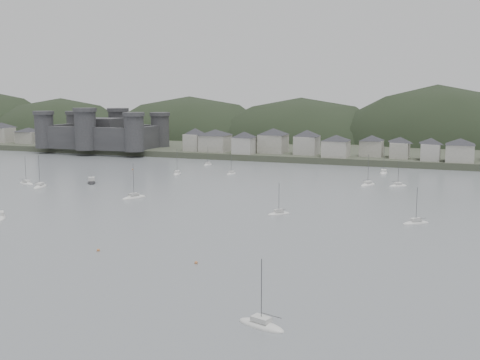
% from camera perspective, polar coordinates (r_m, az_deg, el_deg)
% --- Properties ---
extents(ground, '(900.00, 900.00, 0.00)m').
position_cam_1_polar(ground, '(121.98, -12.56, -7.77)').
color(ground, slate).
rests_on(ground, ground).
extents(far_shore_land, '(900.00, 250.00, 3.00)m').
position_cam_1_polar(far_shore_land, '(399.30, 11.16, 3.81)').
color(far_shore_land, '#383D2D').
rests_on(far_shore_land, ground).
extents(forested_ridge, '(851.55, 103.94, 102.57)m').
position_cam_1_polar(forested_ridge, '(374.68, 11.18, 1.54)').
color(forested_ridge, black).
rests_on(forested_ridge, ground).
extents(castle, '(66.00, 43.00, 20.00)m').
position_cam_1_polar(castle, '(334.09, -13.13, 4.46)').
color(castle, '#353537').
rests_on(castle, far_shore_land).
extents(waterfront_town, '(451.48, 28.46, 12.92)m').
position_cam_1_polar(waterfront_town, '(282.53, 17.61, 3.09)').
color(waterfront_town, '#9C9A8E').
rests_on(waterfront_town, far_shore_land).
extents(moored_fleet, '(260.10, 179.21, 13.23)m').
position_cam_1_polar(moored_fleet, '(189.82, -5.99, -1.68)').
color(moored_fleet, silver).
rests_on(moored_fleet, ground).
extents(motor_launch_far, '(6.85, 8.21, 3.91)m').
position_cam_1_polar(motor_launch_far, '(225.38, -14.14, -0.23)').
color(motor_launch_far, black).
rests_on(motor_launch_far, ground).
extents(mooring_buoys, '(175.32, 118.53, 0.70)m').
position_cam_1_polar(mooring_buoys, '(162.60, -5.24, -3.42)').
color(mooring_buoys, '#BA703E').
rests_on(mooring_buoys, ground).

